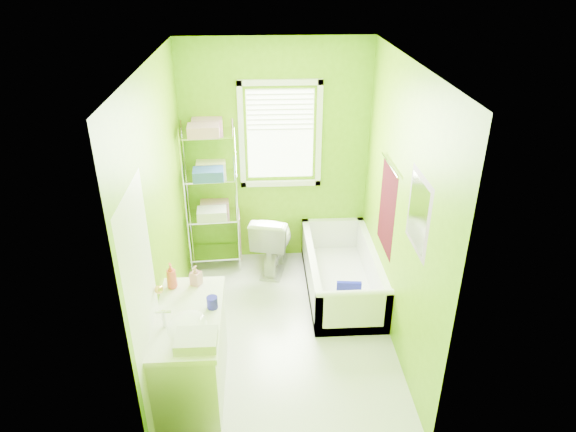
{
  "coord_description": "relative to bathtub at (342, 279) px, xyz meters",
  "views": [
    {
      "loc": [
        -0.18,
        -4.03,
        3.35
      ],
      "look_at": [
        0.07,
        0.25,
        1.14
      ],
      "focal_mm": 32.0,
      "sensor_mm": 36.0,
      "label": 1
    }
  ],
  "objects": [
    {
      "name": "room_envelope",
      "position": [
        -0.68,
        -0.62,
        1.38
      ],
      "size": [
        2.14,
        2.94,
        2.62
      ],
      "color": "#649F07",
      "rests_on": "ground"
    },
    {
      "name": "door",
      "position": [
        -1.72,
        -1.61,
        0.84
      ],
      "size": [
        0.09,
        0.8,
        2.0
      ],
      "color": "white",
      "rests_on": "ground"
    },
    {
      "name": "vanity",
      "position": [
        -1.47,
        -1.36,
        0.26
      ],
      "size": [
        0.54,
        1.06,
        1.03
      ],
      "color": "silver",
      "rests_on": "ground"
    },
    {
      "name": "wire_shelf_unit",
      "position": [
        -1.4,
        0.64,
        0.92
      ],
      "size": [
        0.62,
        0.49,
        1.77
      ],
      "color": "silver",
      "rests_on": "ground"
    },
    {
      "name": "ground",
      "position": [
        -0.68,
        -0.62,
        -0.16
      ],
      "size": [
        2.9,
        2.9,
        0.0
      ],
      "primitive_type": "plane",
      "color": "silver",
      "rests_on": "ground"
    },
    {
      "name": "right_wall_decor",
      "position": [
        0.36,
        -0.64,
        1.16
      ],
      "size": [
        0.04,
        1.48,
        1.17
      ],
      "color": "#3B060D",
      "rests_on": "ground"
    },
    {
      "name": "window",
      "position": [
        -0.63,
        0.81,
        1.45
      ],
      "size": [
        0.92,
        0.05,
        1.22
      ],
      "color": "white",
      "rests_on": "ground"
    },
    {
      "name": "toilet",
      "position": [
        -0.73,
        0.52,
        0.21
      ],
      "size": [
        0.58,
        0.81,
        0.75
      ],
      "primitive_type": "imported",
      "rotation": [
        0.0,
        0.0,
        2.91
      ],
      "color": "white",
      "rests_on": "ground"
    },
    {
      "name": "bathtub",
      "position": [
        0.0,
        0.0,
        0.0
      ],
      "size": [
        0.74,
        1.59,
        0.51
      ],
      "color": "white",
      "rests_on": "ground"
    }
  ]
}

